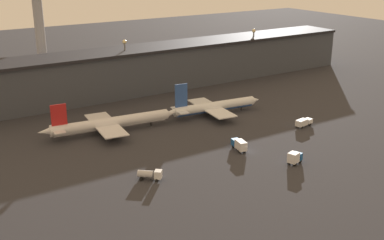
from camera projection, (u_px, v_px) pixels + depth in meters
ground at (246, 152)px, 148.78m from camera, size 600.00×600.00×0.00m
terminal_building at (131, 71)px, 209.63m from camera, size 231.83×20.84×19.26m
airplane_0 at (110, 123)px, 164.13m from camera, size 48.58×26.95×12.28m
airplane_1 at (214, 107)px, 182.10m from camera, size 40.64×26.73×13.62m
service_vehicle_0 at (303, 122)px, 169.93m from camera, size 7.65×3.60×2.83m
service_vehicle_1 at (239, 144)px, 149.36m from camera, size 3.68×7.27×3.48m
service_vehicle_2 at (150, 174)px, 129.88m from camera, size 6.33×5.87×2.90m
service_vehicle_3 at (295, 157)px, 139.82m from camera, size 5.21×3.83×3.63m
lamp_post_1 at (125, 60)px, 204.61m from camera, size 1.80×1.80×23.80m
lamp_post_2 at (253, 45)px, 240.40m from camera, size 1.80×1.80×22.67m
control_tower at (39, 22)px, 218.33m from camera, size 9.00×9.00×49.30m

